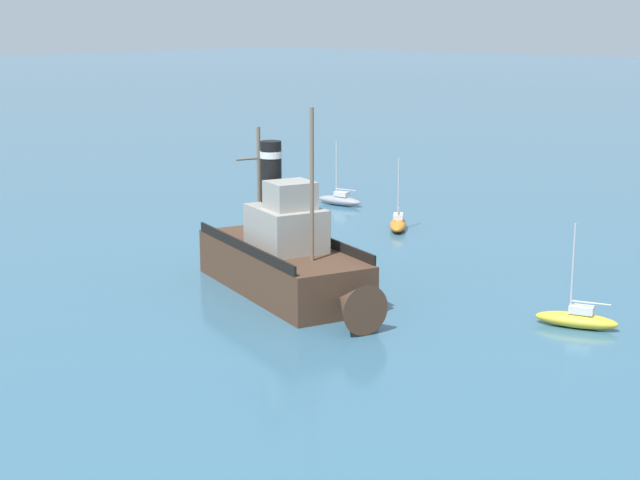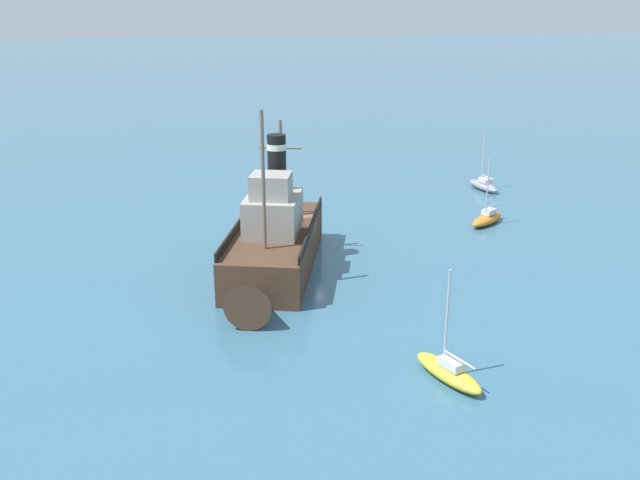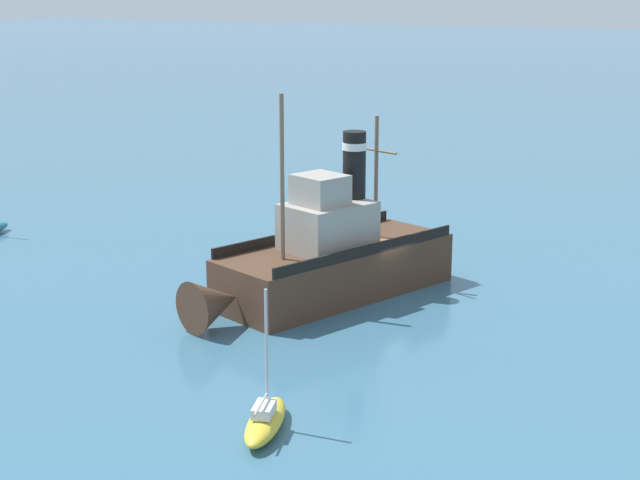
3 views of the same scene
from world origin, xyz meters
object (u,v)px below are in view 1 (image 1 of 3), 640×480
Objects in this scene: sailboat_grey at (340,200)px; old_tugboat at (287,260)px; sailboat_yellow at (577,319)px; sailboat_orange at (398,223)px.

old_tugboat is at bearing 34.91° from sailboat_grey.
sailboat_grey and sailboat_yellow have the same top height.
old_tugboat is at bearing 18.54° from sailboat_orange.
old_tugboat reaches higher than sailboat_orange.
old_tugboat is 14.76m from sailboat_yellow.
sailboat_grey is at bearing -145.09° from old_tugboat.
sailboat_yellow is at bearing 59.46° from sailboat_orange.
sailboat_orange is 1.00× the size of sailboat_yellow.
sailboat_grey is at bearing -118.78° from sailboat_yellow.
sailboat_yellow is (15.43, 28.09, 0.00)m from sailboat_grey.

